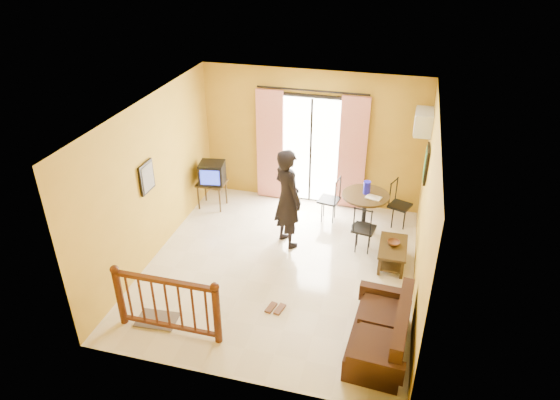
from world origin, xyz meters
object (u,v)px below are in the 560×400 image
(coffee_table, at_px, (392,252))
(sofa, at_px, (383,334))
(standing_person, at_px, (288,198))
(television, at_px, (212,173))
(dining_table, at_px, (365,202))

(coffee_table, relative_size, sofa, 0.52)
(coffee_table, height_order, sofa, sofa)
(sofa, bearing_deg, coffee_table, 93.79)
(coffee_table, bearing_deg, sofa, -90.03)
(standing_person, bearing_deg, television, 16.10)
(dining_table, bearing_deg, television, 178.84)
(television, height_order, sofa, television)
(coffee_table, distance_m, sofa, 2.07)
(coffee_table, relative_size, standing_person, 0.45)
(television, distance_m, standing_person, 2.02)
(dining_table, height_order, standing_person, standing_person)
(dining_table, bearing_deg, sofa, -78.85)
(dining_table, xyz_separation_m, standing_person, (-1.31, -0.85, 0.34))
(sofa, xyz_separation_m, standing_person, (-1.92, 2.25, 0.66))
(television, height_order, coffee_table, television)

